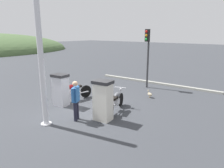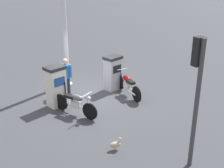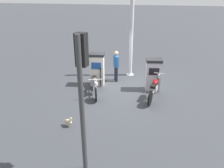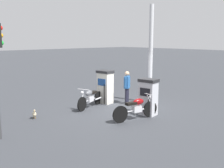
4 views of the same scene
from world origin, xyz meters
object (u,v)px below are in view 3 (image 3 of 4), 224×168
(fuel_pump_far, at_px, (153,74))
(canopy_support_pole, at_px, (131,34))
(motorcycle_near_pump, at_px, (95,85))
(fuel_pump_near, at_px, (97,69))
(motorcycle_far_pump, at_px, (155,88))
(wandering_duck, at_px, (68,121))
(attendant_person, at_px, (116,64))
(roadside_traffic_light, at_px, (82,84))

(fuel_pump_far, bearing_deg, canopy_support_pole, -142.23)
(motorcycle_near_pump, bearing_deg, fuel_pump_near, -169.44)
(motorcycle_far_pump, height_order, wandering_duck, motorcycle_far_pump)
(fuel_pump_far, bearing_deg, fuel_pump_near, -90.00)
(attendant_person, distance_m, canopy_support_pole, 1.78)
(canopy_support_pole, bearing_deg, wandering_duck, -14.14)
(fuel_pump_far, xyz_separation_m, canopy_support_pole, (-1.68, -1.30, 1.50))
(motorcycle_far_pump, bearing_deg, attendant_person, -127.32)
(fuel_pump_near, relative_size, motorcycle_near_pump, 0.85)
(fuel_pump_near, relative_size, canopy_support_pole, 0.34)
(attendant_person, bearing_deg, motorcycle_near_pump, -18.69)
(motorcycle_near_pump, xyz_separation_m, attendant_person, (-1.77, 0.60, 0.42))
(motorcycle_far_pump, bearing_deg, fuel_pump_far, -171.49)
(attendant_person, bearing_deg, motorcycle_far_pump, 52.68)
(fuel_pump_near, height_order, motorcycle_near_pump, fuel_pump_near)
(motorcycle_near_pump, distance_m, roadside_traffic_light, 4.85)
(attendant_person, height_order, canopy_support_pole, canopy_support_pole)
(attendant_person, xyz_separation_m, canopy_support_pole, (-0.99, 0.58, 1.36))
(roadside_traffic_light, distance_m, canopy_support_pole, 7.07)
(fuel_pump_far, height_order, motorcycle_far_pump, fuel_pump_far)
(motorcycle_near_pump, relative_size, motorcycle_far_pump, 0.92)
(fuel_pump_near, relative_size, motorcycle_far_pump, 0.78)
(fuel_pump_near, xyz_separation_m, motorcycle_far_pump, (0.85, 2.81, -0.33))
(motorcycle_near_pump, bearing_deg, wandering_duck, -3.87)
(motorcycle_far_pump, bearing_deg, wandering_duck, -44.25)
(fuel_pump_near, relative_size, roadside_traffic_light, 0.45)
(fuel_pump_near, relative_size, attendant_person, 1.02)
(wandering_duck, distance_m, roadside_traffic_light, 3.07)
(fuel_pump_near, height_order, canopy_support_pole, canopy_support_pole)
(motorcycle_near_pump, bearing_deg, roadside_traffic_light, 13.73)
(fuel_pump_far, height_order, attendant_person, attendant_person)
(wandering_duck, bearing_deg, fuel_pump_near, -179.63)
(motorcycle_far_pump, relative_size, roadside_traffic_light, 0.58)
(wandering_duck, height_order, canopy_support_pole, canopy_support_pole)
(fuel_pump_near, bearing_deg, fuel_pump_far, 90.00)
(attendant_person, bearing_deg, fuel_pump_near, -49.41)
(motorcycle_near_pump, height_order, wandering_duck, motorcycle_near_pump)
(fuel_pump_far, relative_size, wandering_duck, 3.72)
(fuel_pump_far, xyz_separation_m, attendant_person, (-0.68, -1.88, 0.14))
(motorcycle_near_pump, distance_m, canopy_support_pole, 3.49)
(attendant_person, bearing_deg, fuel_pump_far, 70.00)
(canopy_support_pole, bearing_deg, motorcycle_far_pump, 29.48)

